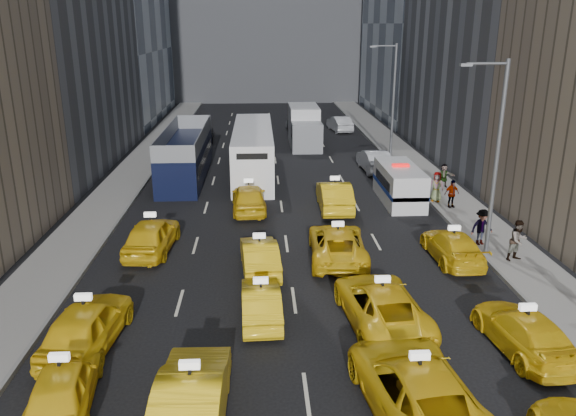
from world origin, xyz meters
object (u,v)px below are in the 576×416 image
(nypd_van, at_px, (399,185))
(city_bus, at_px, (253,151))
(box_truck, at_px, (304,127))
(double_decker, at_px, (186,153))

(nypd_van, distance_m, city_bus, 11.53)
(box_truck, bearing_deg, double_decker, -126.52)
(city_bus, relative_size, box_truck, 1.73)
(nypd_van, bearing_deg, box_truck, 107.77)
(double_decker, xyz_separation_m, city_bus, (4.75, 0.61, -0.03))
(city_bus, bearing_deg, double_decker, -166.47)
(nypd_van, relative_size, city_bus, 0.42)
(nypd_van, xyz_separation_m, box_truck, (-4.45, 17.06, 0.61))
(nypd_van, height_order, box_truck, box_truck)
(nypd_van, bearing_deg, city_bus, 144.17)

